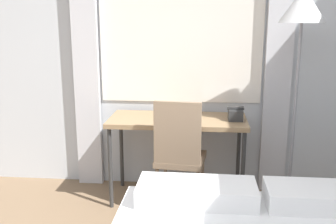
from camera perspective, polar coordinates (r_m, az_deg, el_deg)
wall_back_with_window at (r=3.75m, az=-1.82°, el=9.22°), size 5.36×0.13×2.70m
desk at (r=3.50m, az=1.41°, el=-1.98°), size 1.21×0.54×0.77m
desk_chair at (r=3.28m, az=1.66°, el=-5.70°), size 0.44×0.44×1.00m
standing_lamp at (r=3.34m, az=18.85°, el=12.42°), size 0.36×0.36×1.87m
telephone at (r=3.46m, az=9.75°, el=-0.27°), size 0.14×0.17×0.12m
book at (r=3.41m, az=1.93°, el=-0.99°), size 0.22×0.23×0.02m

